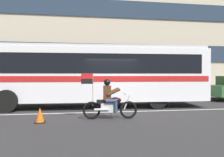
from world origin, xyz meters
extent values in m
plane|color=#2B2B2D|center=(0.00, 0.00, 0.00)|extent=(60.00, 60.00, 0.00)
cube|color=gray|center=(0.00, 5.10, 0.07)|extent=(28.00, 3.80, 0.15)
cube|color=silver|center=(0.00, -0.60, 0.00)|extent=(26.60, 0.14, 0.01)
cube|color=#B2A893|center=(0.00, 7.40, 5.03)|extent=(28.00, 0.80, 10.07)
cube|color=#233347|center=(0.00, 6.96, 3.52)|extent=(25.76, 0.10, 1.40)
cube|color=#233347|center=(0.00, 6.96, 7.05)|extent=(25.76, 0.10, 1.40)
cube|color=silver|center=(-1.05, 1.20, 1.73)|extent=(12.45, 3.04, 2.70)
cube|color=black|center=(-1.05, 1.20, 2.28)|extent=(11.47, 3.04, 0.96)
cube|color=red|center=(-1.05, 1.20, 1.53)|extent=(12.21, 3.06, 0.28)
cube|color=#BABCC3|center=(-1.05, 1.20, 3.14)|extent=(12.20, 2.90, 0.16)
cylinder|color=black|center=(-4.88, 0.02, 0.52)|extent=(1.04, 0.30, 1.04)
cylinder|color=black|center=(2.35, 0.02, 0.52)|extent=(1.04, 0.30, 1.04)
torus|color=black|center=(0.34, -2.19, 0.34)|extent=(0.69, 0.13, 0.69)
torus|color=black|center=(-1.11, -2.11, 0.34)|extent=(0.69, 0.13, 0.69)
cube|color=silver|center=(-0.44, -2.15, 0.44)|extent=(0.65, 0.31, 0.36)
ellipsoid|color=black|center=(-0.19, -2.16, 0.72)|extent=(0.49, 0.30, 0.24)
cube|color=black|center=(-0.64, -2.14, 0.69)|extent=(0.57, 0.29, 0.12)
cylinder|color=silver|center=(0.28, -2.19, 0.65)|extent=(0.28, 0.07, 0.58)
cylinder|color=silver|center=(0.20, -2.18, 0.96)|extent=(0.07, 0.64, 0.04)
cylinder|color=silver|center=(-0.75, -2.29, 0.39)|extent=(0.55, 0.12, 0.09)
cube|color=#4C2D19|center=(-0.51, -2.14, 1.02)|extent=(0.30, 0.37, 0.56)
sphere|color=black|center=(-0.51, -2.14, 1.44)|extent=(0.26, 0.26, 0.26)
cylinder|color=navy|center=(-0.36, -1.97, 0.72)|extent=(0.43, 0.17, 0.15)
cylinder|color=navy|center=(-0.18, -1.98, 0.48)|extent=(0.13, 0.13, 0.46)
cylinder|color=navy|center=(-0.38, -2.33, 0.72)|extent=(0.43, 0.17, 0.15)
cylinder|color=navy|center=(-0.20, -2.34, 0.48)|extent=(0.13, 0.13, 0.46)
cylinder|color=#4C2D19|center=(-0.26, -1.96, 1.06)|extent=(0.52, 0.14, 0.32)
cylinder|color=#4C2D19|center=(-0.28, -2.36, 1.06)|extent=(0.52, 0.14, 0.32)
cylinder|color=olive|center=(-1.06, -2.11, 1.15)|extent=(0.02, 0.02, 1.25)
cube|color=red|center=(-1.29, -2.10, 1.68)|extent=(0.44, 0.04, 0.20)
cube|color=black|center=(-1.29, -2.10, 1.47)|extent=(0.44, 0.04, 0.20)
cone|color=#EA590F|center=(-2.99, -2.44, 0.28)|extent=(0.32, 0.32, 0.55)
cube|color=black|center=(-2.99, -2.44, 0.01)|extent=(0.36, 0.36, 0.03)
camera|label=1|loc=(-1.64, -10.68, 1.73)|focal=35.43mm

